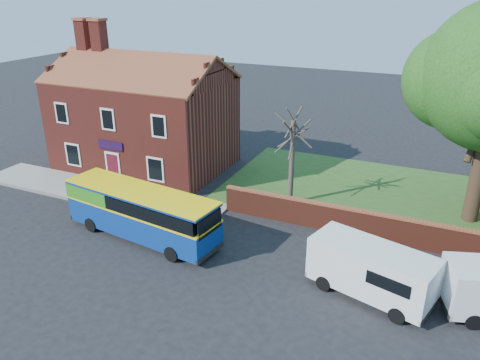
% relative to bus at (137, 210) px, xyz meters
% --- Properties ---
extents(ground, '(120.00, 120.00, 0.00)m').
position_rel_bus_xyz_m(ground, '(1.06, -2.09, -1.59)').
color(ground, black).
rests_on(ground, ground).
extents(pavement, '(18.00, 3.50, 0.12)m').
position_rel_bus_xyz_m(pavement, '(-5.94, 3.66, -1.53)').
color(pavement, gray).
rests_on(pavement, ground).
extents(kerb, '(18.00, 0.15, 0.14)m').
position_rel_bus_xyz_m(kerb, '(-5.94, 1.91, -1.52)').
color(kerb, slate).
rests_on(kerb, ground).
extents(grass_strip, '(26.00, 12.00, 0.04)m').
position_rel_bus_xyz_m(grass_strip, '(14.06, 10.91, -1.57)').
color(grass_strip, '#426B28').
rests_on(grass_strip, ground).
extents(shop_building, '(12.30, 8.13, 10.50)m').
position_rel_bus_xyz_m(shop_building, '(-5.97, 9.41, 1.82)').
color(shop_building, maroon).
rests_on(shop_building, ground).
extents(boundary_wall, '(22.00, 0.38, 1.60)m').
position_rel_bus_xyz_m(boundary_wall, '(14.06, 4.91, -0.78)').
color(boundary_wall, maroon).
rests_on(boundary_wall, ground).
extents(bus, '(9.36, 3.51, 2.79)m').
position_rel_bus_xyz_m(bus, '(0.00, 0.00, 0.00)').
color(bus, navy).
rests_on(bus, ground).
extents(van_near, '(5.80, 3.57, 2.38)m').
position_rel_bus_xyz_m(van_near, '(12.58, -0.21, -0.26)').
color(van_near, white).
rests_on(van_near, ground).
extents(bare_tree, '(2.22, 2.65, 5.93)m').
position_rel_bus_xyz_m(bare_tree, '(6.28, 7.36, 1.45)').
color(bare_tree, '#4C4238').
rests_on(bare_tree, ground).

